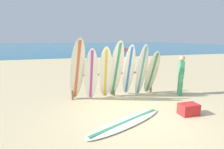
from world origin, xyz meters
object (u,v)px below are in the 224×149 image
at_px(surfboard_leaning_far_right, 152,73).
at_px(beachgoer_standing, 181,74).
at_px(surfboard_leaning_far_left, 77,71).
at_px(surfboard_leaning_center_left, 106,74).
at_px(surfboard_leaning_right, 141,71).
at_px(surfboard_lying_on_sand, 126,122).
at_px(surfboard_leaning_left, 91,75).
at_px(cooler_box, 189,109).
at_px(surfboard_leaning_center, 116,70).
at_px(small_boat_offshore, 122,49).
at_px(surfboard_leaning_center_right, 129,71).
at_px(surfboard_rack, 114,79).

distance_m(surfboard_leaning_far_right, beachgoer_standing, 1.25).
bearing_deg(surfboard_leaning_far_left, surfboard_leaning_center_left, -4.05).
height_order(surfboard_leaning_right, beachgoer_standing, surfboard_leaning_right).
bearing_deg(surfboard_lying_on_sand, surfboard_leaning_center_left, 91.81).
height_order(surfboard_leaning_left, surfboard_lying_on_sand, surfboard_leaning_left).
relative_size(surfboard_leaning_far_right, cooler_box, 3.26).
relative_size(surfboard_lying_on_sand, cooler_box, 4.74).
bearing_deg(surfboard_leaning_center_left, surfboard_leaning_center, 12.45).
xyz_separation_m(surfboard_leaning_center_left, small_boat_offshore, (11.19, 29.11, -0.82)).
bearing_deg(surfboard_leaning_center, surfboard_leaning_center_right, 8.31).
relative_size(surfboard_leaning_right, surfboard_leaning_far_right, 1.14).
bearing_deg(small_boat_offshore, surfboard_leaning_center_right, -109.34).
distance_m(surfboard_rack, surfboard_leaning_center, 0.55).
bearing_deg(surfboard_leaning_center_left, surfboard_leaning_center_right, 10.14).
relative_size(surfboard_leaning_far_right, beachgoer_standing, 1.13).
relative_size(surfboard_rack, surfboard_lying_on_sand, 1.27).
height_order(surfboard_rack, small_boat_offshore, surfboard_rack).
height_order(surfboard_leaning_right, small_boat_offshore, surfboard_leaning_right).
bearing_deg(surfboard_leaning_far_left, surfboard_leaning_right, -0.30).
height_order(surfboard_leaning_left, surfboard_leaning_center, surfboard_leaning_center).
relative_size(surfboard_leaning_far_left, surfboard_leaning_far_right, 1.27).
xyz_separation_m(surfboard_leaning_left, beachgoer_standing, (3.80, -0.32, -0.10)).
bearing_deg(surfboard_leaning_far_left, surfboard_lying_on_sand, -62.51).
xyz_separation_m(surfboard_leaning_center, surfboard_leaning_far_right, (1.60, -0.01, -0.21)).
bearing_deg(small_boat_offshore, surfboard_leaning_left, -111.99).
bearing_deg(surfboard_rack, beachgoer_standing, -14.44).
bearing_deg(surfboard_leaning_center_left, surfboard_leaning_far_right, 2.61).
xyz_separation_m(surfboard_leaning_far_left, surfboard_leaning_far_right, (3.13, 0.02, -0.26)).
height_order(surfboard_leaning_center_left, surfboard_leaning_center, surfboard_leaning_center).
height_order(surfboard_lying_on_sand, small_boat_offshore, small_boat_offshore).
relative_size(surfboard_rack, surfboard_leaning_left, 1.72).
bearing_deg(surfboard_leaning_right, surfboard_leaning_center_right, 166.73).
xyz_separation_m(surfboard_leaning_center, cooler_box, (1.77, -2.21, -1.01)).
distance_m(surfboard_leaning_center, surfboard_leaning_right, 1.10).
xyz_separation_m(surfboard_lying_on_sand, cooler_box, (2.15, 0.02, 0.14)).
bearing_deg(surfboard_leaning_right, cooler_box, -72.95).
xyz_separation_m(surfboard_leaning_right, small_boat_offshore, (9.63, 29.05, -0.86)).
distance_m(beachgoer_standing, cooler_box, 2.24).
distance_m(surfboard_leaning_center, cooler_box, 3.00).
xyz_separation_m(surfboard_leaning_center_left, surfboard_leaning_far_right, (2.05, 0.09, -0.10)).
relative_size(beachgoer_standing, cooler_box, 2.87).
xyz_separation_m(surfboard_leaning_far_left, surfboard_leaning_right, (2.63, -0.01, -0.13)).
bearing_deg(surfboard_lying_on_sand, surfboard_leaning_center_right, 67.28).
xyz_separation_m(surfboard_leaning_center, surfboard_leaning_right, (1.10, -0.04, -0.07)).
bearing_deg(surfboard_leaning_far_right, cooler_box, -85.72).
distance_m(surfboard_leaning_center_right, beachgoer_standing, 2.27).
bearing_deg(surfboard_leaning_far_left, surfboard_leaning_left, -3.29).
bearing_deg(surfboard_leaning_far_left, surfboard_leaning_center_right, 2.94).
distance_m(surfboard_leaning_center_right, small_boat_offshore, 30.67).
bearing_deg(beachgoer_standing, surfboard_leaning_left, 175.22).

